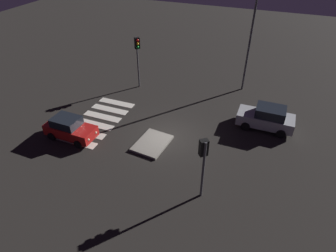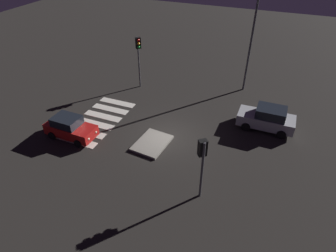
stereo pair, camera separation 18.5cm
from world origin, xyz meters
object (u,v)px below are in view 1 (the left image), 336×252
object	(u,v)px
traffic_light_north	(203,155)
street_lamp	(252,27)
traffic_light_south	(137,50)
traffic_island	(152,143)
car_red	(70,128)
car_silver	(266,118)

from	to	relation	value
traffic_light_north	street_lamp	world-z (taller)	street_lamp
traffic_light_south	traffic_island	bearing A→B (deg)	-8.68
car_red	car_silver	bearing A→B (deg)	27.58
car_silver	traffic_light_south	distance (m)	12.26
traffic_light_north	traffic_island	bearing A→B (deg)	14.20
car_silver	traffic_light_north	bearing A→B (deg)	71.54
traffic_light_south	street_lamp	distance (m)	9.85
traffic_light_south	traffic_light_north	bearing A→B (deg)	-0.01
car_red	traffic_light_south	xyz separation A→B (m)	(-8.78, 1.20, 2.79)
car_silver	car_red	bearing A→B (deg)	26.52
traffic_island	street_lamp	bearing A→B (deg)	157.10
traffic_island	car_silver	world-z (taller)	car_silver
car_red	traffic_light_north	distance (m)	10.55
car_red	street_lamp	xyz separation A→B (m)	(-11.96, 10.27, 4.94)
car_silver	traffic_light_south	size ratio (longest dim) A/B	0.88
traffic_island	traffic_light_south	world-z (taller)	traffic_light_south
traffic_light_north	car_red	bearing A→B (deg)	39.91
traffic_island	car_red	bearing A→B (deg)	-76.58
traffic_island	car_red	size ratio (longest dim) A/B	0.77
traffic_island	car_silver	bearing A→B (deg)	125.13
car_red	street_lamp	bearing A→B (deg)	50.61
car_red	traffic_light_north	size ratio (longest dim) A/B	0.97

